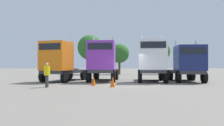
{
  "coord_description": "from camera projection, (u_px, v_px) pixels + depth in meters",
  "views": [
    {
      "loc": [
        -1.3,
        -17.37,
        1.52
      ],
      "look_at": [
        -1.44,
        4.49,
        1.77
      ],
      "focal_mm": 35.55,
      "sensor_mm": 36.0,
      "label": 1
    }
  ],
  "objects": [
    {
      "name": "semi_truck_white",
      "position": [
        152.0,
        60.0,
        20.24
      ],
      "size": [
        3.17,
        6.08,
        4.37
      ],
      "rotation": [
        0.0,
        0.0,
        -1.68
      ],
      "color": "#333338",
      "rests_on": "ground"
    },
    {
      "name": "traffic_cone_mid",
      "position": [
        94.0,
        81.0,
        16.84
      ],
      "size": [
        0.36,
        0.36,
        0.67
      ],
      "primitive_type": "cone",
      "color": "#F2590C",
      "rests_on": "ground"
    },
    {
      "name": "semi_truck_navy",
      "position": [
        188.0,
        63.0,
        20.28
      ],
      "size": [
        2.89,
        5.95,
        3.89
      ],
      "rotation": [
        0.0,
        0.0,
        -1.63
      ],
      "color": "#333338",
      "rests_on": "ground"
    },
    {
      "name": "semi_truck_orange",
      "position": [
        60.0,
        62.0,
        20.9
      ],
      "size": [
        4.17,
        6.79,
        4.29
      ],
      "rotation": [
        0.0,
        0.0,
        -1.85
      ],
      "color": "#333338",
      "rests_on": "ground"
    },
    {
      "name": "visitor_in_hivis",
      "position": [
        47.0,
        73.0,
        15.41
      ],
      "size": [
        0.42,
        0.45,
        1.72
      ],
      "rotation": [
        0.0,
        0.0,
        0.06
      ],
      "color": "#333333",
      "rests_on": "ground"
    },
    {
      "name": "oak_far_centre",
      "position": [
        119.0,
        53.0,
        37.53
      ],
      "size": [
        3.27,
        3.27,
        5.22
      ],
      "color": "#4C3823",
      "rests_on": "ground"
    },
    {
      "name": "oak_far_right",
      "position": [
        161.0,
        51.0,
        38.09
      ],
      "size": [
        3.21,
        3.21,
        5.59
      ],
      "color": "#4C3823",
      "rests_on": "ground"
    },
    {
      "name": "traffic_cone_far",
      "position": [
        113.0,
        82.0,
        15.67
      ],
      "size": [
        0.36,
        0.36,
        0.75
      ],
      "primitive_type": "cone",
      "color": "#F2590C",
      "rests_on": "ground"
    },
    {
      "name": "ground",
      "position": [
        130.0,
        85.0,
        17.35
      ],
      "size": [
        200.0,
        200.0,
        0.0
      ],
      "primitive_type": "plane",
      "color": "slate"
    },
    {
      "name": "oak_far_left",
      "position": [
        90.0,
        48.0,
        37.35
      ],
      "size": [
        4.2,
        4.2,
        6.66
      ],
      "color": "#4C3823",
      "rests_on": "ground"
    },
    {
      "name": "semi_truck_purple",
      "position": [
        103.0,
        61.0,
        20.88
      ],
      "size": [
        3.01,
        6.59,
        4.3
      ],
      "rotation": [
        0.0,
        0.0,
        -1.65
      ],
      "color": "#333338",
      "rests_on": "ground"
    }
  ]
}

